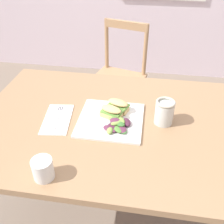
% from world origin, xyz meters
% --- Properties ---
extents(dining_table, '(1.34, 0.86, 0.74)m').
position_xyz_m(dining_table, '(0.01, 0.07, 0.62)').
color(dining_table, '#997551').
rests_on(dining_table, ground).
extents(chair_wooden_far, '(0.49, 0.49, 0.87)m').
position_xyz_m(chair_wooden_far, '(-0.13, 1.02, 0.45)').
color(chair_wooden_far, tan).
rests_on(chair_wooden_far, ground).
extents(plate_lunch, '(0.29, 0.29, 0.01)m').
position_xyz_m(plate_lunch, '(-0.04, 0.06, 0.74)').
color(plate_lunch, white).
rests_on(plate_lunch, dining_table).
extents(sandwich_half_front, '(0.11, 0.09, 0.06)m').
position_xyz_m(sandwich_half_front, '(-0.04, 0.08, 0.78)').
color(sandwich_half_front, '#DBB270').
rests_on(sandwich_half_front, plate_lunch).
extents(sandwich_half_back, '(0.11, 0.09, 0.06)m').
position_xyz_m(sandwich_half_back, '(-0.02, 0.14, 0.78)').
color(sandwich_half_back, '#DBB270').
rests_on(sandwich_half_back, plate_lunch).
extents(salad_mixed_greens, '(0.13, 0.13, 0.03)m').
position_xyz_m(salad_mixed_greens, '(-0.00, 0.02, 0.76)').
color(salad_mixed_greens, '#4C2338').
rests_on(salad_mixed_greens, plate_lunch).
extents(napkin_folded, '(0.15, 0.24, 0.00)m').
position_xyz_m(napkin_folded, '(-0.28, 0.04, 0.74)').
color(napkin_folded, white).
rests_on(napkin_folded, dining_table).
extents(fork_on_napkin, '(0.04, 0.19, 0.00)m').
position_xyz_m(fork_on_napkin, '(-0.28, 0.05, 0.75)').
color(fork_on_napkin, silver).
rests_on(fork_on_napkin, napkin_folded).
extents(mason_jar_iced_tea, '(0.08, 0.08, 0.11)m').
position_xyz_m(mason_jar_iced_tea, '(0.19, 0.09, 0.79)').
color(mason_jar_iced_tea, gold).
rests_on(mason_jar_iced_tea, dining_table).
extents(cup_extra_side, '(0.07, 0.07, 0.08)m').
position_xyz_m(cup_extra_side, '(-0.22, -0.29, 0.78)').
color(cup_extra_side, white).
rests_on(cup_extra_side, dining_table).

